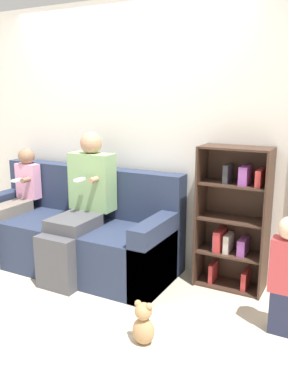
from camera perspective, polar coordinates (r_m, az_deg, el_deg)
ground_plane at (r=3.68m, az=-10.46°, el=-13.72°), size 14.00×14.00×0.00m
back_wall at (r=4.09m, az=-2.77°, el=7.94°), size 10.00×0.06×2.55m
couch at (r=4.11m, az=-9.61°, el=-5.76°), size 2.05×0.84×0.96m
adult_seated at (r=3.81m, az=-8.86°, el=-1.52°), size 0.43×0.75×1.34m
child_seated at (r=4.36m, az=-18.34°, el=-1.77°), size 0.26×0.77×1.13m
toddler_standing at (r=3.06m, az=19.32°, el=-10.81°), size 0.22×0.16×0.87m
bookshelf at (r=3.62m, az=12.49°, el=-3.85°), size 0.60×0.30×1.25m
teddy_bear at (r=2.91m, az=-0.08°, el=-18.06°), size 0.16×0.13×0.32m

